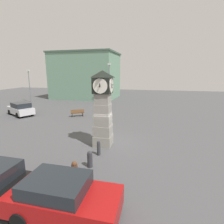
% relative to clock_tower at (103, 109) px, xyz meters
% --- Properties ---
extents(ground_plane, '(85.07, 85.07, 0.00)m').
position_rel_clock_tower_xyz_m(ground_plane, '(0.26, 0.50, -2.71)').
color(ground_plane, '#4C4C4F').
extents(clock_tower, '(1.51, 1.53, 5.42)m').
position_rel_clock_tower_xyz_m(clock_tower, '(0.00, 0.00, 0.00)').
color(clock_tower, gray).
rests_on(clock_tower, ground_plane).
extents(bollard_near_tower, '(0.31, 0.31, 1.16)m').
position_rel_clock_tower_xyz_m(bollard_near_tower, '(0.11, -6.13, -2.12)').
color(bollard_near_tower, maroon).
rests_on(bollard_near_tower, ground_plane).
extents(bollard_mid_row, '(0.30, 0.30, 1.07)m').
position_rel_clock_tower_xyz_m(bollard_mid_row, '(-0.19, -4.59, -2.17)').
color(bollard_mid_row, brown).
rests_on(bollard_mid_row, ground_plane).
extents(bollard_far_row, '(0.30, 0.30, 0.98)m').
position_rel_clock_tower_xyz_m(bollard_far_row, '(0.08, -3.15, -2.21)').
color(bollard_far_row, '#333338').
rests_on(bollard_far_row, ground_plane).
extents(bollard_end_row, '(0.22, 0.22, 0.99)m').
position_rel_clock_tower_xyz_m(bollard_end_row, '(0.14, -1.62, -2.21)').
color(bollard_end_row, '#333338').
rests_on(bollard_end_row, ground_plane).
extents(car_by_building, '(4.13, 2.02, 1.54)m').
position_rel_clock_tower_xyz_m(car_by_building, '(0.29, -6.66, -1.92)').
color(car_by_building, '#A51111').
rests_on(car_by_building, ground_plane).
extents(car_far_lot, '(4.47, 3.59, 1.62)m').
position_rel_clock_tower_xyz_m(car_far_lot, '(-12.60, 6.72, -1.89)').
color(car_far_lot, silver).
rests_on(car_far_lot, ground_plane).
extents(bench, '(1.65, 1.24, 0.90)m').
position_rel_clock_tower_xyz_m(bench, '(-5.37, 7.62, -2.18)').
color(bench, brown).
rests_on(bench, ground_plane).
extents(street_lamp_near_road, '(0.50, 0.24, 6.73)m').
position_rel_clock_tower_xyz_m(street_lamp_near_road, '(-3.55, 16.91, 1.16)').
color(street_lamp_near_road, slate).
rests_on(street_lamp_near_road, ground_plane).
extents(street_lamp_far_side, '(0.50, 0.24, 5.75)m').
position_rel_clock_tower_xyz_m(street_lamp_far_side, '(-18.09, 15.93, 0.65)').
color(street_lamp_far_side, slate).
rests_on(street_lamp_far_side, ground_plane).
extents(warehouse_blue_far, '(13.40, 10.06, 9.26)m').
position_rel_clock_tower_xyz_m(warehouse_blue_far, '(-10.18, 23.64, 1.93)').
color(warehouse_blue_far, gray).
rests_on(warehouse_blue_far, ground_plane).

